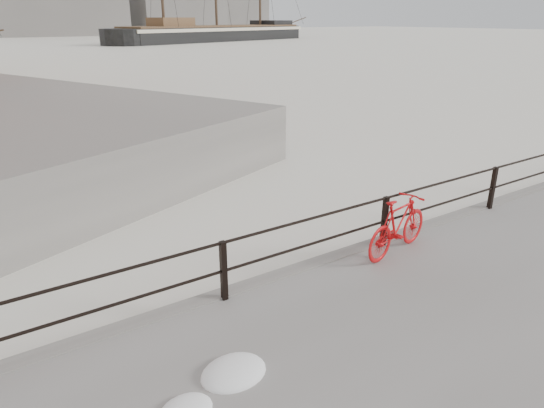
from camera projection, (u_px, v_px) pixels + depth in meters
ground at (481, 220)px, 11.53m from camera, size 400.00×400.00×0.00m
guardrail at (493, 188)px, 11.11m from camera, size 28.00×0.10×1.00m
bicycle at (398, 225)px, 8.97m from camera, size 1.86×0.61×1.11m
barque_black at (217, 41)px, 100.09m from camera, size 61.58×34.19×33.25m
industrial_east at (232, 10)px, 165.80m from camera, size 20.00×16.00×14.00m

